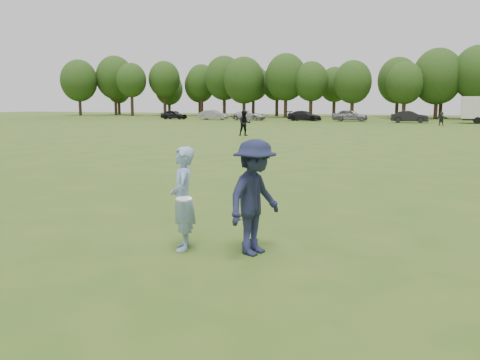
{
  "coord_description": "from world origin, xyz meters",
  "views": [
    {
      "loc": [
        3.99,
        -7.43,
        2.54
      ],
      "look_at": [
        0.52,
        1.27,
        1.1
      ],
      "focal_mm": 38.0,
      "sensor_mm": 36.0,
      "label": 1
    }
  ],
  "objects_px": {
    "car_a": "(174,115)",
    "car_c": "(249,115)",
    "car_b": "(213,115)",
    "player_far_a": "(245,123)",
    "defender": "(255,197)",
    "player_far_d": "(441,119)",
    "car_d": "(304,116)",
    "car_e": "(350,115)",
    "thrower": "(183,199)",
    "car_f": "(410,117)"
  },
  "relations": [
    {
      "from": "car_a",
      "to": "car_c",
      "type": "relative_size",
      "value": 0.82
    },
    {
      "from": "car_b",
      "to": "car_c",
      "type": "xyz_separation_m",
      "value": [
        5.41,
        0.51,
        -0.02
      ]
    },
    {
      "from": "player_far_a",
      "to": "car_b",
      "type": "xyz_separation_m",
      "value": [
        -16.86,
        30.84,
        -0.25
      ]
    },
    {
      "from": "defender",
      "to": "player_far_d",
      "type": "height_order",
      "value": "defender"
    },
    {
      "from": "car_d",
      "to": "car_e",
      "type": "xyz_separation_m",
      "value": [
        6.09,
        0.31,
        0.11
      ]
    },
    {
      "from": "player_far_a",
      "to": "player_far_d",
      "type": "relative_size",
      "value": 1.25
    },
    {
      "from": "player_far_d",
      "to": "thrower",
      "type": "bearing_deg",
      "value": -89.62
    },
    {
      "from": "thrower",
      "to": "player_far_a",
      "type": "distance_m",
      "value": 30.04
    },
    {
      "from": "defender",
      "to": "car_f",
      "type": "distance_m",
      "value": 58.25
    },
    {
      "from": "defender",
      "to": "player_far_a",
      "type": "distance_m",
      "value": 30.27
    },
    {
      "from": "defender",
      "to": "car_d",
      "type": "xyz_separation_m",
      "value": [
        -14.72,
        59.89,
        -0.3
      ]
    },
    {
      "from": "player_far_d",
      "to": "car_a",
      "type": "relative_size",
      "value": 0.38
    },
    {
      "from": "car_c",
      "to": "car_f",
      "type": "distance_m",
      "value": 21.6
    },
    {
      "from": "player_far_d",
      "to": "car_d",
      "type": "bearing_deg",
      "value": 159.4
    },
    {
      "from": "car_b",
      "to": "car_c",
      "type": "bearing_deg",
      "value": -83.97
    },
    {
      "from": "defender",
      "to": "car_e",
      "type": "bearing_deg",
      "value": 22.85
    },
    {
      "from": "player_far_d",
      "to": "car_e",
      "type": "height_order",
      "value": "car_e"
    },
    {
      "from": "car_c",
      "to": "car_e",
      "type": "distance_m",
      "value": 13.96
    },
    {
      "from": "car_d",
      "to": "defender",
      "type": "bearing_deg",
      "value": -160.39
    },
    {
      "from": "defender",
      "to": "car_e",
      "type": "relative_size",
      "value": 0.42
    },
    {
      "from": "car_b",
      "to": "car_e",
      "type": "relative_size",
      "value": 0.92
    },
    {
      "from": "player_far_d",
      "to": "car_a",
      "type": "xyz_separation_m",
      "value": [
        -37.08,
        7.47,
        -0.08
      ]
    },
    {
      "from": "thrower",
      "to": "car_f",
      "type": "xyz_separation_m",
      "value": [
        0.24,
        58.45,
        -0.16
      ]
    },
    {
      "from": "car_d",
      "to": "car_f",
      "type": "relative_size",
      "value": 1.04
    },
    {
      "from": "car_f",
      "to": "defender",
      "type": "bearing_deg",
      "value": 179.9
    },
    {
      "from": "car_b",
      "to": "car_d",
      "type": "height_order",
      "value": "car_b"
    },
    {
      "from": "player_far_d",
      "to": "car_f",
      "type": "height_order",
      "value": "player_far_d"
    },
    {
      "from": "thrower",
      "to": "car_f",
      "type": "relative_size",
      "value": 0.4
    },
    {
      "from": "defender",
      "to": "car_a",
      "type": "distance_m",
      "value": 68.47
    },
    {
      "from": "player_far_d",
      "to": "car_e",
      "type": "bearing_deg",
      "value": 147.62
    },
    {
      "from": "player_far_a",
      "to": "car_b",
      "type": "bearing_deg",
      "value": 87.42
    },
    {
      "from": "defender",
      "to": "car_a",
      "type": "xyz_separation_m",
      "value": [
        -34.44,
        59.17,
        -0.3
      ]
    },
    {
      "from": "defender",
      "to": "car_c",
      "type": "bearing_deg",
      "value": 35.47
    },
    {
      "from": "car_a",
      "to": "car_c",
      "type": "height_order",
      "value": "car_a"
    },
    {
      "from": "car_e",
      "to": "car_f",
      "type": "distance_m",
      "value": 7.87
    },
    {
      "from": "player_far_a",
      "to": "car_a",
      "type": "height_order",
      "value": "player_far_a"
    },
    {
      "from": "car_a",
      "to": "player_far_d",
      "type": "bearing_deg",
      "value": -100.56
    },
    {
      "from": "player_far_a",
      "to": "car_b",
      "type": "height_order",
      "value": "player_far_a"
    },
    {
      "from": "player_far_d",
      "to": "car_c",
      "type": "bearing_deg",
      "value": 167.45
    },
    {
      "from": "defender",
      "to": "car_f",
      "type": "height_order",
      "value": "defender"
    },
    {
      "from": "player_far_a",
      "to": "car_e",
      "type": "distance_m",
      "value": 32.14
    },
    {
      "from": "player_far_d",
      "to": "car_b",
      "type": "bearing_deg",
      "value": 171.26
    },
    {
      "from": "car_b",
      "to": "car_e",
      "type": "bearing_deg",
      "value": -85.78
    },
    {
      "from": "car_b",
      "to": "car_d",
      "type": "bearing_deg",
      "value": -85.49
    },
    {
      "from": "thrower",
      "to": "car_e",
      "type": "bearing_deg",
      "value": 160.47
    },
    {
      "from": "car_b",
      "to": "car_f",
      "type": "height_order",
      "value": "car_f"
    },
    {
      "from": "car_b",
      "to": "car_f",
      "type": "bearing_deg",
      "value": -90.96
    },
    {
      "from": "car_a",
      "to": "car_e",
      "type": "relative_size",
      "value": 0.86
    },
    {
      "from": "player_far_d",
      "to": "car_f",
      "type": "distance_m",
      "value": 7.48
    },
    {
      "from": "thrower",
      "to": "car_e",
      "type": "distance_m",
      "value": 60.86
    }
  ]
}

